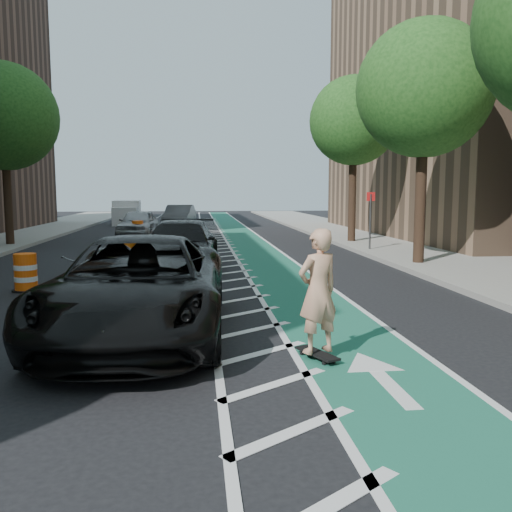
{
  "coord_description": "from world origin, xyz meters",
  "views": [
    {
      "loc": [
        0.52,
        -9.55,
        2.52
      ],
      "look_at": [
        1.81,
        2.22,
        1.1
      ],
      "focal_mm": 38.0,
      "sensor_mm": 36.0,
      "label": 1
    }
  ],
  "objects": [
    {
      "name": "building_right_far",
      "position": [
        17.5,
        20.0,
        9.5
      ],
      "size": [
        14.0,
        22.0,
        19.0
      ],
      "primitive_type": "cube",
      "color": "#84664C",
      "rests_on": "ground"
    },
    {
      "name": "tree_r_d",
      "position": [
        7.9,
        16.0,
        5.77
      ],
      "size": [
        4.2,
        4.2,
        7.9
      ],
      "color": "#382619",
      "rests_on": "ground"
    },
    {
      "name": "tree_l_d",
      "position": [
        -7.9,
        16.0,
        5.77
      ],
      "size": [
        4.2,
        4.2,
        7.9
      ],
      "color": "#382619",
      "rests_on": "ground"
    },
    {
      "name": "barrel_b",
      "position": [
        -1.8,
        9.5,
        0.38
      ],
      "size": [
        0.59,
        0.59,
        0.8
      ],
      "color": "#DE5C0B",
      "rests_on": "ground"
    },
    {
      "name": "box_truck",
      "position": [
        -4.79,
        32.61,
        0.83
      ],
      "size": [
        2.12,
        4.4,
        1.8
      ],
      "rotation": [
        0.0,
        0.0,
        0.05
      ],
      "color": "silver",
      "rests_on": "ground"
    },
    {
      "name": "suv_near",
      "position": [
        -0.49,
        -0.07,
        0.87
      ],
      "size": [
        3.17,
        6.36,
        1.73
      ],
      "primitive_type": "imported",
      "rotation": [
        0.0,
        0.0,
        -0.05
      ],
      "color": "black",
      "rests_on": "ground"
    },
    {
      "name": "sidewalk_right",
      "position": [
        9.5,
        10.0,
        0.07
      ],
      "size": [
        5.0,
        90.0,
        0.15
      ],
      "primitive_type": "cube",
      "color": "gray",
      "rests_on": "ground"
    },
    {
      "name": "curb_right",
      "position": [
        7.05,
        10.0,
        0.08
      ],
      "size": [
        0.12,
        90.0,
        0.16
      ],
      "primitive_type": "cube",
      "color": "gray",
      "rests_on": "ground"
    },
    {
      "name": "sign_post",
      "position": [
        7.6,
        12.0,
        1.35
      ],
      "size": [
        0.35,
        0.08,
        2.47
      ],
      "color": "#4C4C4C",
      "rests_on": "ground"
    },
    {
      "name": "barrel_c",
      "position": [
        -2.52,
        19.0,
        0.47
      ],
      "size": [
        0.73,
        0.73,
        1.0
      ],
      "color": "#FF5C0D",
      "rests_on": "ground"
    },
    {
      "name": "skateboard",
      "position": [
        2.3,
        -1.79,
        0.09
      ],
      "size": [
        0.56,
        0.87,
        0.11
      ],
      "rotation": [
        0.0,
        0.0,
        0.42
      ],
      "color": "black",
      "rests_on": "ground"
    },
    {
      "name": "car_grey",
      "position": [
        -0.64,
        27.71,
        0.8
      ],
      "size": [
        2.25,
        4.99,
        1.59
      ],
      "primitive_type": "imported",
      "rotation": [
        0.0,
        0.0,
        -0.12
      ],
      "color": "#58595D",
      "rests_on": "ground"
    },
    {
      "name": "tree_r_c",
      "position": [
        7.9,
        8.0,
        5.77
      ],
      "size": [
        4.2,
        4.2,
        7.9
      ],
      "color": "#382619",
      "rests_on": "ground"
    },
    {
      "name": "suv_far",
      "position": [
        0.0,
        7.5,
        0.8
      ],
      "size": [
        2.63,
        5.64,
        1.59
      ],
      "primitive_type": "imported",
      "rotation": [
        0.0,
        0.0,
        -0.07
      ],
      "color": "black",
      "rests_on": "ground"
    },
    {
      "name": "car_silver",
      "position": [
        -2.66,
        20.55,
        0.76
      ],
      "size": [
        2.2,
        4.63,
        1.53
      ],
      "primitive_type": "imported",
      "rotation": [
        0.0,
        0.0,
        -0.09
      ],
      "color": "#A5A6AB",
      "rests_on": "ground"
    },
    {
      "name": "skateboarder",
      "position": [
        2.3,
        -1.79,
        1.05
      ],
      "size": [
        0.8,
        0.69,
        1.87
      ],
      "primitive_type": "imported",
      "rotation": [
        0.0,
        0.0,
        3.56
      ],
      "color": "tan",
      "rests_on": "skateboard"
    },
    {
      "name": "buffer_strip",
      "position": [
        1.5,
        10.0,
        0.01
      ],
      "size": [
        1.4,
        90.0,
        0.01
      ],
      "primitive_type": "cube",
      "color": "silver",
      "rests_on": "ground"
    },
    {
      "name": "barrel_a",
      "position": [
        -3.8,
        4.55,
        0.45
      ],
      "size": [
        0.7,
        0.7,
        0.96
      ],
      "color": "#FF5B0D",
      "rests_on": "ground"
    },
    {
      "name": "bike_lane",
      "position": [
        3.0,
        10.0,
        0.01
      ],
      "size": [
        2.0,
        90.0,
        0.01
      ],
      "primitive_type": "cube",
      "color": "#1C624A",
      "rests_on": "ground"
    },
    {
      "name": "ground",
      "position": [
        0.0,
        0.0,
        0.0
      ],
      "size": [
        120.0,
        120.0,
        0.0
      ],
      "primitive_type": "plane",
      "color": "black",
      "rests_on": "ground"
    }
  ]
}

